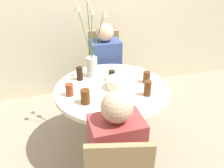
% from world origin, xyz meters
% --- Properties ---
extents(ground_plane, '(16.00, 16.00, 0.00)m').
position_xyz_m(ground_plane, '(0.00, 0.00, 0.00)').
color(ground_plane, gray).
extents(dining_table, '(1.05, 1.05, 0.70)m').
position_xyz_m(dining_table, '(0.00, 0.00, 0.56)').
color(dining_table, beige).
rests_on(dining_table, ground_plane).
extents(chair_near_front, '(0.46, 0.46, 0.93)m').
position_xyz_m(chair_near_front, '(0.15, 0.88, 0.53)').
color(chair_near_front, beige).
rests_on(chair_near_front, ground_plane).
extents(birthday_cake, '(0.19, 0.19, 0.14)m').
position_xyz_m(birthday_cake, '(0.04, -0.01, 0.75)').
color(birthday_cake, white).
rests_on(birthday_cake, dining_table).
extents(flower_vase, '(0.26, 0.33, 0.74)m').
position_xyz_m(flower_vase, '(-0.12, 0.30, 0.95)').
color(flower_vase, silver).
rests_on(flower_vase, dining_table).
extents(side_plate, '(0.22, 0.22, 0.01)m').
position_xyz_m(side_plate, '(-0.11, -0.36, 0.71)').
color(side_plate, white).
rests_on(side_plate, dining_table).
extents(drink_glass_0, '(0.06, 0.06, 0.13)m').
position_xyz_m(drink_glass_0, '(-0.25, 0.24, 0.77)').
color(drink_glass_0, black).
rests_on(drink_glass_0, dining_table).
extents(drink_glass_1, '(0.06, 0.06, 0.14)m').
position_xyz_m(drink_glass_1, '(0.26, -0.20, 0.77)').
color(drink_glass_1, '#51280F').
rests_on(drink_glass_1, dining_table).
extents(drink_glass_2, '(0.07, 0.07, 0.11)m').
position_xyz_m(drink_glass_2, '(0.34, 0.01, 0.76)').
color(drink_glass_2, '#51280F').
rests_on(drink_glass_2, dining_table).
extents(drink_glass_3, '(0.07, 0.07, 0.11)m').
position_xyz_m(drink_glass_3, '(-0.39, -0.02, 0.76)').
color(drink_glass_3, maroon).
rests_on(drink_glass_3, dining_table).
extents(drink_glass_4, '(0.06, 0.06, 0.10)m').
position_xyz_m(drink_glass_4, '(0.04, 0.14, 0.75)').
color(drink_glass_4, black).
rests_on(drink_glass_4, dining_table).
extents(drink_glass_5, '(0.08, 0.08, 0.12)m').
position_xyz_m(drink_glass_5, '(-0.28, -0.18, 0.76)').
color(drink_glass_5, '#51280F').
rests_on(drink_glass_5, dining_table).
extents(person_boy, '(0.34, 0.24, 1.09)m').
position_xyz_m(person_boy, '(0.13, 0.72, 0.51)').
color(person_boy, '#383333').
rests_on(person_boy, ground_plane).
extents(person_guest, '(0.34, 0.24, 1.09)m').
position_xyz_m(person_guest, '(-0.17, -0.71, 0.51)').
color(person_guest, '#383333').
rests_on(person_guest, ground_plane).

